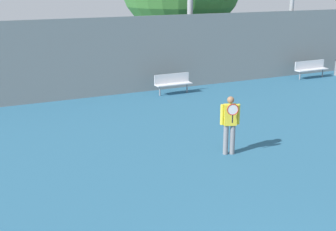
% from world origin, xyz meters
% --- Properties ---
extents(tennis_player, '(0.52, 0.48, 1.65)m').
position_xyz_m(tennis_player, '(2.59, 6.62, 0.93)').
color(tennis_player, slate).
rests_on(tennis_player, ground_plane).
extents(bench_courtside_near, '(1.84, 0.40, 0.85)m').
position_xyz_m(bench_courtside_near, '(12.13, 13.80, 0.53)').
color(bench_courtside_near, silver).
rests_on(bench_courtside_near, ground_plane).
extents(bench_courtside_far, '(1.63, 0.40, 0.85)m').
position_xyz_m(bench_courtside_far, '(4.47, 13.80, 0.53)').
color(bench_courtside_far, silver).
rests_on(bench_courtside_far, ground_plane).
extents(back_fence, '(32.53, 0.06, 3.24)m').
position_xyz_m(back_fence, '(0.00, 14.75, 1.62)').
color(back_fence, gray).
rests_on(back_fence, ground_plane).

